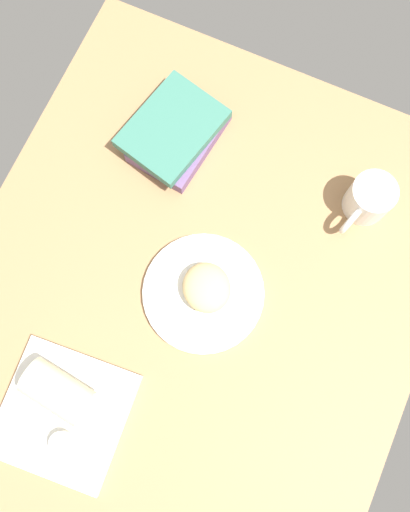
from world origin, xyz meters
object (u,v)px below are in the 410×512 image
sauce_cup (62,444)px  breakfast_wrap (57,392)px  scone_pastry (207,288)px  square_plate (64,414)px  book_stack (176,133)px  coffee_mug (368,200)px  round_plate (203,293)px

sauce_cup → breakfast_wrap: size_ratio=0.37×
scone_pastry → square_plate: size_ratio=0.44×
book_stack → coffee_mug: (1.91, -40.55, 1.56)cm
coffee_mug → sauce_cup: bearing=152.4°
scone_pastry → book_stack: (26.76, 18.77, -0.88)cm
sauce_cup → breakfast_wrap: 9.42cm
breakfast_wrap → round_plate: bearing=156.3°
breakfast_wrap → coffee_mug: (57.07, -38.45, -0.65)cm
book_stack → coffee_mug: size_ratio=1.73×
book_stack → breakfast_wrap: bearing=-177.8°
round_plate → sauce_cup: bearing=161.6°
scone_pastry → breakfast_wrap: breakfast_wrap is taller
square_plate → coffee_mug: (60.62, -36.47, 3.68)cm
scone_pastry → coffee_mug: (28.66, -21.78, 0.68)cm
round_plate → breakfast_wrap: (-27.65, 16.33, 4.42)cm
square_plate → sauce_cup: (-4.43, -2.48, 2.08)cm
round_plate → book_stack: size_ratio=1.03×
round_plate → coffee_mug: (29.42, -22.12, 3.78)cm
round_plate → breakfast_wrap: bearing=149.4°
sauce_cup → breakfast_wrap: breakfast_wrap is taller
sauce_cup → coffee_mug: (65.05, -33.99, 1.60)cm
breakfast_wrap → coffee_mug: bearing=152.9°
book_stack → scone_pastry: bearing=-145.0°
sauce_cup → coffee_mug: coffee_mug is taller
sauce_cup → round_plate: bearing=-18.4°
sauce_cup → coffee_mug: bearing=-27.6°
scone_pastry → coffee_mug: 36.01cm
scone_pastry → square_plate: bearing=155.3°
coffee_mug → breakfast_wrap: bearing=146.0°
sauce_cup → scone_pastry: bearing=-18.5°
round_plate → square_plate: size_ratio=1.05×
round_plate → scone_pastry: (0.76, -0.34, 3.10)cm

